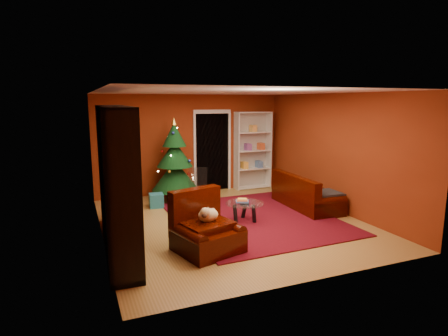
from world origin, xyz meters
name	(u,v)px	position (x,y,z in m)	size (l,w,h in m)	color
floor	(231,223)	(0.00, 0.00, -0.03)	(5.00, 5.50, 0.05)	olive
ceiling	(232,91)	(0.00, 0.00, 2.62)	(5.00, 5.50, 0.05)	silver
wall_back	(190,144)	(0.00, 2.77, 1.30)	(5.00, 0.05, 2.60)	maroon
wall_left	(97,167)	(-2.52, 0.00, 1.30)	(0.05, 5.50, 2.60)	maroon
wall_right	(336,152)	(2.52, 0.00, 1.30)	(0.05, 5.50, 2.60)	maroon
doorway	(212,152)	(0.60, 2.73, 1.05)	(1.06, 0.60, 2.16)	black
rug	(254,218)	(0.53, 0.02, 0.01)	(3.12, 3.64, 0.02)	#5B0A15
media_unit	(116,178)	(-2.27, -0.49, 1.18)	(0.47, 3.07, 2.35)	black
christmas_tree	(175,160)	(-0.60, 2.15, 1.00)	(1.16, 1.16, 2.06)	black
gift_box_teal	(156,200)	(-1.19, 1.65, 0.16)	(0.32, 0.32, 0.32)	#1E7085
gift_box_green	(178,201)	(-0.70, 1.54, 0.12)	(0.23, 0.23, 0.23)	#235222
gift_box_red	(170,191)	(-0.64, 2.59, 0.12)	(0.23, 0.23, 0.23)	#9B2C17
white_bookshelf	(253,151)	(1.75, 2.57, 1.07)	(1.02, 0.37, 2.19)	white
armchair	(208,228)	(-0.95, -1.25, 0.40)	(1.02, 1.02, 0.80)	black
dog	(208,215)	(-0.92, -1.19, 0.59)	(0.40, 0.30, 0.26)	beige
sofa	(307,191)	(2.02, 0.32, 0.40)	(1.85, 0.83, 0.79)	black
coffee_table	(245,212)	(0.25, -0.09, 0.21)	(0.79, 0.79, 0.49)	gray
acrylic_chair	(199,191)	(-0.31, 1.18, 0.42)	(0.43, 0.46, 0.83)	#66605B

